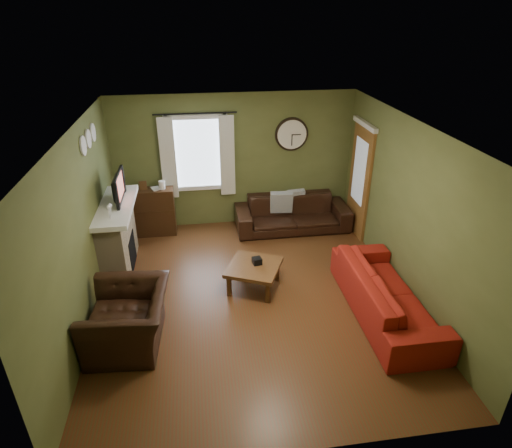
{
  "coord_description": "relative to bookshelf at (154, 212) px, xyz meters",
  "views": [
    {
      "loc": [
        -0.72,
        -5.28,
        4.0
      ],
      "look_at": [
        0.1,
        0.4,
        1.05
      ],
      "focal_mm": 30.0,
      "sensor_mm": 36.0,
      "label": 1
    }
  ],
  "objects": [
    {
      "name": "floor",
      "position": [
        1.59,
        -2.31,
        -0.46
      ],
      "size": [
        4.6,
        5.2,
        0.0
      ],
      "primitive_type": "cube",
      "color": "#502E16",
      "rests_on": "ground"
    },
    {
      "name": "ceiling",
      "position": [
        1.59,
        -2.31,
        2.14
      ],
      "size": [
        4.6,
        5.2,
        0.0
      ],
      "primitive_type": "cube",
      "color": "white",
      "rests_on": "ground"
    },
    {
      "name": "wall_left",
      "position": [
        -0.71,
        -2.31,
        0.84
      ],
      "size": [
        0.0,
        5.2,
        2.6
      ],
      "primitive_type": "cube",
      "color": "#545E2D",
      "rests_on": "ground"
    },
    {
      "name": "wall_right",
      "position": [
        3.89,
        -2.31,
        0.84
      ],
      "size": [
        0.0,
        5.2,
        2.6
      ],
      "primitive_type": "cube",
      "color": "#545E2D",
      "rests_on": "ground"
    },
    {
      "name": "wall_back",
      "position": [
        1.59,
        0.29,
        0.84
      ],
      "size": [
        4.6,
        0.0,
        2.6
      ],
      "primitive_type": "cube",
      "color": "#545E2D",
      "rests_on": "ground"
    },
    {
      "name": "wall_front",
      "position": [
        1.59,
        -4.91,
        0.84
      ],
      "size": [
        4.6,
        0.0,
        2.6
      ],
      "primitive_type": "cube",
      "color": "#545E2D",
      "rests_on": "ground"
    },
    {
      "name": "fireplace",
      "position": [
        -0.51,
        -1.16,
        0.09
      ],
      "size": [
        0.4,
        1.4,
        1.1
      ],
      "primitive_type": "cube",
      "color": "tan",
      "rests_on": "floor"
    },
    {
      "name": "firebox",
      "position": [
        -0.32,
        -1.16,
        -0.16
      ],
      "size": [
        0.04,
        0.6,
        0.55
      ],
      "primitive_type": "cube",
      "color": "black",
      "rests_on": "fireplace"
    },
    {
      "name": "mantel",
      "position": [
        -0.48,
        -1.16,
        0.68
      ],
      "size": [
        0.58,
        1.6,
        0.08
      ],
      "primitive_type": "cube",
      "color": "white",
      "rests_on": "fireplace"
    },
    {
      "name": "tv",
      "position": [
        -0.46,
        -1.01,
        0.89
      ],
      "size": [
        0.08,
        0.6,
        0.35
      ],
      "primitive_type": "imported",
      "rotation": [
        0.0,
        0.0,
        1.57
      ],
      "color": "black",
      "rests_on": "mantel"
    },
    {
      "name": "tv_screen",
      "position": [
        -0.38,
        -1.01,
        0.95
      ],
      "size": [
        0.02,
        0.62,
        0.36
      ],
      "primitive_type": "cube",
      "color": "#994C3F",
      "rests_on": "mantel"
    },
    {
      "name": "medallion_left",
      "position": [
        -0.69,
        -1.51,
        1.79
      ],
      "size": [
        0.28,
        0.28,
        0.03
      ],
      "primitive_type": "cylinder",
      "color": "white",
      "rests_on": "wall_left"
    },
    {
      "name": "medallion_mid",
      "position": [
        -0.69,
        -1.16,
        1.79
      ],
      "size": [
        0.28,
        0.28,
        0.03
      ],
      "primitive_type": "cylinder",
      "color": "white",
      "rests_on": "wall_left"
    },
    {
      "name": "medallion_right",
      "position": [
        -0.69,
        -0.81,
        1.79
      ],
      "size": [
        0.28,
        0.28,
        0.03
      ],
      "primitive_type": "cylinder",
      "color": "white",
      "rests_on": "wall_left"
    },
    {
      "name": "window_pane",
      "position": [
        0.89,
        0.27,
        1.04
      ],
      "size": [
        1.0,
        0.02,
        1.3
      ],
      "primitive_type": null,
      "color": "silver",
      "rests_on": "wall_back"
    },
    {
      "name": "curtain_rod",
      "position": [
        0.89,
        0.17,
        1.81
      ],
      "size": [
        0.03,
        0.03,
        1.5
      ],
      "primitive_type": "cylinder",
      "color": "black",
      "rests_on": "wall_back"
    },
    {
      "name": "curtain_left",
      "position": [
        0.34,
        0.17,
        0.99
      ],
      "size": [
        0.28,
        0.04,
        1.55
      ],
      "primitive_type": "cube",
      "color": "silver",
      "rests_on": "wall_back"
    },
    {
      "name": "curtain_right",
      "position": [
        1.44,
        0.17,
        0.99
      ],
      "size": [
        0.28,
        0.04,
        1.55
      ],
      "primitive_type": "cube",
      "color": "silver",
      "rests_on": "wall_back"
    },
    {
      "name": "wall_clock",
      "position": [
        2.69,
        0.24,
        1.34
      ],
      "size": [
        0.64,
        0.06,
        0.64
      ],
      "primitive_type": null,
      "color": "white",
      "rests_on": "wall_back"
    },
    {
      "name": "door",
      "position": [
        3.86,
        -0.46,
        0.59
      ],
      "size": [
        0.05,
        0.9,
        2.1
      ],
      "primitive_type": "cube",
      "color": "brown",
      "rests_on": "floor"
    },
    {
      "name": "bookshelf",
      "position": [
        0.0,
        0.0,
        0.0
      ],
      "size": [
        0.78,
        0.33,
        0.93
      ],
      "primitive_type": null,
      "color": "black",
      "rests_on": "floor"
    },
    {
      "name": "book",
      "position": [
        0.0,
        -0.03,
        0.5
      ],
      "size": [
        0.23,
        0.26,
        0.02
      ],
      "primitive_type": "imported",
      "rotation": [
        0.0,
        0.0,
        0.4
      ],
      "color": "#55341A",
      "rests_on": "bookshelf"
    },
    {
      "name": "sofa_brown",
      "position": [
        2.67,
        -0.17,
        -0.14
      ],
      "size": [
        2.22,
        0.87,
        0.65
      ],
      "primitive_type": "imported",
      "color": "black",
      "rests_on": "floor"
    },
    {
      "name": "pillow_left",
      "position": [
        2.46,
        -0.09,
        0.09
      ],
      "size": [
        0.44,
        0.16,
        0.43
      ],
      "primitive_type": "cube",
      "rotation": [
        0.0,
        0.0,
        -0.08
      ],
      "color": "#9BA2AA",
      "rests_on": "sofa_brown"
    },
    {
      "name": "pillow_right",
      "position": [
        2.78,
        0.06,
        0.09
      ],
      "size": [
        0.37,
        0.15,
        0.36
      ],
      "primitive_type": "cube",
      "rotation": [
        0.0,
        0.0,
        0.11
      ],
      "color": "#9BA2AA",
      "rests_on": "sofa_brown"
    },
    {
      "name": "sofa_red",
      "position": [
        3.42,
        -2.95,
        -0.13
      ],
      "size": [
        0.91,
        2.32,
        0.68
      ],
      "primitive_type": "imported",
      "rotation": [
        0.0,
        0.0,
        1.57
      ],
      "color": "maroon",
      "rests_on": "floor"
    },
    {
      "name": "armchair",
      "position": [
        -0.14,
        -3.05,
        -0.09
      ],
      "size": [
        1.09,
        1.23,
        0.75
      ],
      "primitive_type": "imported",
      "rotation": [
        0.0,
        0.0,
        -1.64
      ],
      "color": "black",
      "rests_on": "floor"
    },
    {
      "name": "coffee_table",
      "position": [
        1.64,
        -2.06,
        -0.26
      ],
      "size": [
        1.01,
        1.01,
        0.41
      ],
      "primitive_type": null,
      "rotation": [
        0.0,
        0.0,
        -0.42
      ],
      "color": "#55341A",
      "rests_on": "floor"
    },
    {
      "name": "tissue_box",
      "position": [
        1.69,
        -2.02,
        -0.06
      ],
      "size": [
        0.16,
        0.16,
        0.1
      ],
      "primitive_type": "cube",
      "rotation": [
        0.0,
        0.0,
        0.19
      ],
      "color": "black",
      "rests_on": "coffee_table"
    },
    {
      "name": "wine_glass_a",
      "position": [
        -0.46,
        -1.67,
        0.82
      ],
      "size": [
        0.07,
        0.07,
        0.21
      ],
      "primitive_type": null,
      "color": "white",
      "rests_on": "mantel"
    },
    {
      "name": "wine_glass_b",
      "position": [
        -0.46,
        -1.57,
        0.81
      ],
      "size": [
        0.07,
        0.07,
        0.2
      ],
      "primitive_type": null,
      "color": "white",
      "rests_on": "mantel"
    }
  ]
}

